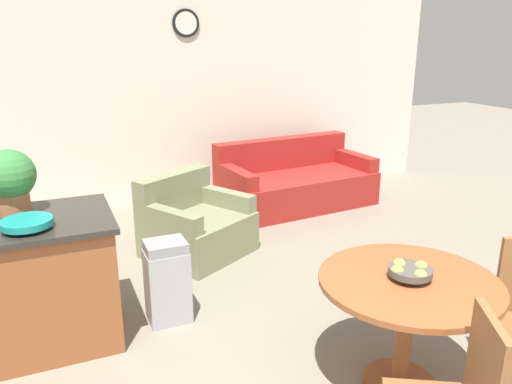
{
  "coord_description": "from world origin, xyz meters",
  "views": [
    {
      "loc": [
        -1.36,
        -0.9,
        2.07
      ],
      "look_at": [
        0.1,
        2.49,
        0.93
      ],
      "focal_mm": 35.0,
      "sensor_mm": 36.0,
      "label": 1
    }
  ],
  "objects_px": {
    "couch": "(295,183)",
    "trash_bin": "(167,282)",
    "armchair": "(195,227)",
    "kitchen_island": "(36,282)",
    "dining_table": "(407,304)",
    "fruit_bowl": "(410,271)",
    "teal_bowl": "(27,223)",
    "potted_plant": "(10,179)"
  },
  "relations": [
    {
      "from": "fruit_bowl",
      "to": "kitchen_island",
      "type": "bearing_deg",
      "value": 145.24
    },
    {
      "from": "kitchen_island",
      "to": "teal_bowl",
      "type": "xyz_separation_m",
      "value": [
        0.01,
        -0.19,
        0.5
      ]
    },
    {
      "from": "fruit_bowl",
      "to": "trash_bin",
      "type": "relative_size",
      "value": 0.39
    },
    {
      "from": "potted_plant",
      "to": "couch",
      "type": "xyz_separation_m",
      "value": [
        3.15,
        1.85,
        -0.88
      ]
    },
    {
      "from": "fruit_bowl",
      "to": "trash_bin",
      "type": "bearing_deg",
      "value": 130.35
    },
    {
      "from": "fruit_bowl",
      "to": "kitchen_island",
      "type": "height_order",
      "value": "kitchen_island"
    },
    {
      "from": "dining_table",
      "to": "kitchen_island",
      "type": "relative_size",
      "value": 0.97
    },
    {
      "from": "fruit_bowl",
      "to": "couch",
      "type": "height_order",
      "value": "fruit_bowl"
    },
    {
      "from": "kitchen_island",
      "to": "couch",
      "type": "bearing_deg",
      "value": 33.42
    },
    {
      "from": "dining_table",
      "to": "fruit_bowl",
      "type": "distance_m",
      "value": 0.22
    },
    {
      "from": "trash_bin",
      "to": "armchair",
      "type": "bearing_deg",
      "value": 63.92
    },
    {
      "from": "fruit_bowl",
      "to": "teal_bowl",
      "type": "height_order",
      "value": "teal_bowl"
    },
    {
      "from": "dining_table",
      "to": "kitchen_island",
      "type": "distance_m",
      "value": 2.46
    },
    {
      "from": "potted_plant",
      "to": "couch",
      "type": "bearing_deg",
      "value": 30.45
    },
    {
      "from": "couch",
      "to": "fruit_bowl",
      "type": "bearing_deg",
      "value": -112.59
    },
    {
      "from": "teal_bowl",
      "to": "couch",
      "type": "distance_m",
      "value": 3.85
    },
    {
      "from": "potted_plant",
      "to": "trash_bin",
      "type": "xyz_separation_m",
      "value": [
        0.97,
        -0.26,
        -0.85
      ]
    },
    {
      "from": "dining_table",
      "to": "couch",
      "type": "bearing_deg",
      "value": 72.88
    },
    {
      "from": "potted_plant",
      "to": "couch",
      "type": "height_order",
      "value": "potted_plant"
    },
    {
      "from": "trash_bin",
      "to": "couch",
      "type": "bearing_deg",
      "value": 44.01
    },
    {
      "from": "couch",
      "to": "armchair",
      "type": "distance_m",
      "value": 1.9
    },
    {
      "from": "dining_table",
      "to": "teal_bowl",
      "type": "relative_size",
      "value": 3.34
    },
    {
      "from": "dining_table",
      "to": "trash_bin",
      "type": "relative_size",
      "value": 1.63
    },
    {
      "from": "teal_bowl",
      "to": "potted_plant",
      "type": "distance_m",
      "value": 0.43
    },
    {
      "from": "teal_bowl",
      "to": "trash_bin",
      "type": "relative_size",
      "value": 0.49
    },
    {
      "from": "couch",
      "to": "armchair",
      "type": "height_order",
      "value": "couch"
    },
    {
      "from": "kitchen_island",
      "to": "potted_plant",
      "type": "distance_m",
      "value": 0.73
    },
    {
      "from": "fruit_bowl",
      "to": "couch",
      "type": "xyz_separation_m",
      "value": [
        1.06,
        3.43,
        -0.5
      ]
    },
    {
      "from": "dining_table",
      "to": "trash_bin",
      "type": "height_order",
      "value": "dining_table"
    },
    {
      "from": "fruit_bowl",
      "to": "potted_plant",
      "type": "bearing_deg",
      "value": 142.95
    },
    {
      "from": "fruit_bowl",
      "to": "trash_bin",
      "type": "height_order",
      "value": "fruit_bowl"
    },
    {
      "from": "kitchen_island",
      "to": "trash_bin",
      "type": "distance_m",
      "value": 0.91
    },
    {
      "from": "dining_table",
      "to": "potted_plant",
      "type": "relative_size",
      "value": 2.37
    },
    {
      "from": "trash_bin",
      "to": "couch",
      "type": "relative_size",
      "value": 0.32
    },
    {
      "from": "couch",
      "to": "trash_bin",
      "type": "bearing_deg",
      "value": -141.43
    },
    {
      "from": "potted_plant",
      "to": "teal_bowl",
      "type": "bearing_deg",
      "value": -77.74
    },
    {
      "from": "fruit_bowl",
      "to": "armchair",
      "type": "bearing_deg",
      "value": 103.03
    },
    {
      "from": "kitchen_island",
      "to": "trash_bin",
      "type": "relative_size",
      "value": 1.68
    },
    {
      "from": "fruit_bowl",
      "to": "teal_bowl",
      "type": "bearing_deg",
      "value": 148.95
    },
    {
      "from": "kitchen_island",
      "to": "armchair",
      "type": "height_order",
      "value": "kitchen_island"
    },
    {
      "from": "dining_table",
      "to": "couch",
      "type": "xyz_separation_m",
      "value": [
        1.06,
        3.43,
        -0.28
      ]
    },
    {
      "from": "dining_table",
      "to": "armchair",
      "type": "distance_m",
      "value": 2.54
    }
  ]
}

